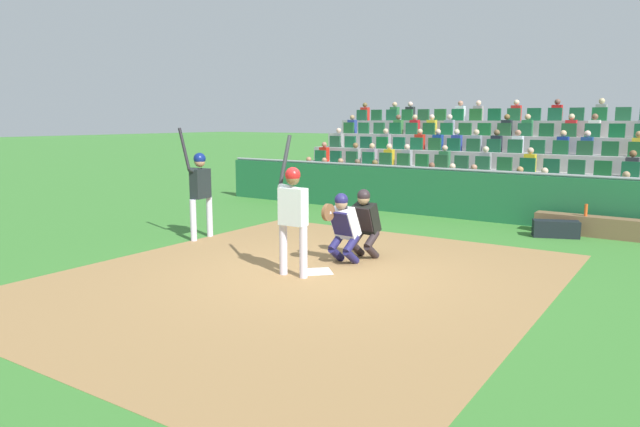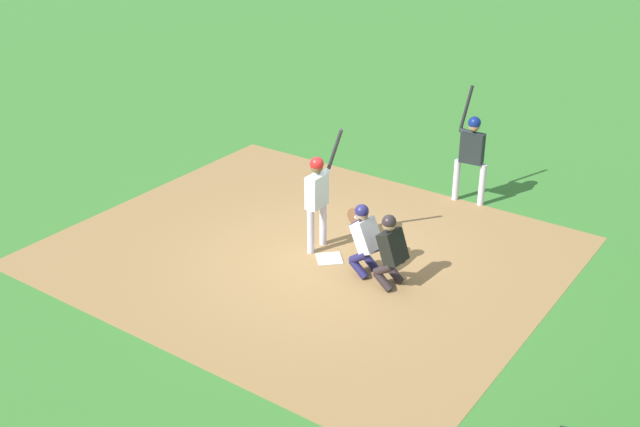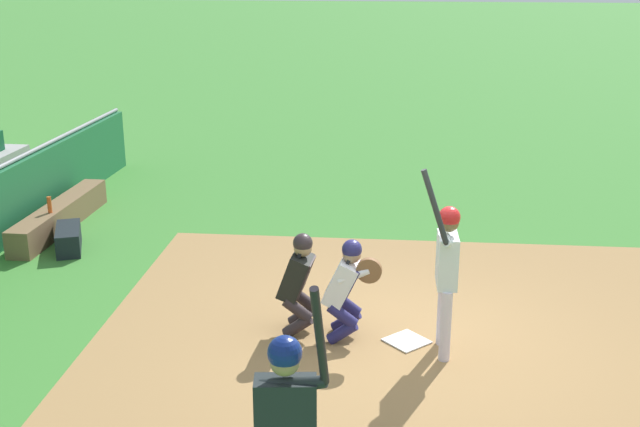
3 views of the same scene
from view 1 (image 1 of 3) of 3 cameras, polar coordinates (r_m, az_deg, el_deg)
ground_plane at (r=9.73m, az=-0.18°, el=-5.82°), size 160.00×160.00×0.00m
infield_dirt_patch at (r=9.34m, az=-1.96°, el=-6.45°), size 7.51×8.78×0.01m
home_plate_marker at (r=9.73m, az=-0.18°, el=-5.73°), size 0.62×0.62×0.02m
batter_at_plate at (r=9.29m, az=-2.71°, el=0.47°), size 0.59×0.46×2.28m
catcher_crouching at (r=10.16m, az=2.24°, el=-1.04°), size 0.48×0.71×1.28m
home_plate_umpire at (r=10.60m, az=4.44°, el=-0.67°), size 0.48×0.48×1.30m
dugout_wall at (r=15.29m, az=13.95°, el=1.79°), size 15.61×0.24×1.29m
dugout_bench at (r=13.95m, az=26.66°, el=-1.28°), size 3.11×0.40×0.44m
water_bottle_on_bench at (r=13.89m, az=24.68°, el=0.31°), size 0.07×0.07×0.27m
equipment_duffel_bag at (r=13.56m, az=22.17°, el=-1.41°), size 1.01×0.69×0.36m
on_deck_batter at (r=12.51m, az=-11.73°, el=2.74°), size 0.47×0.69×2.36m
bleacher_stand at (r=19.96m, az=19.10°, el=4.19°), size 14.92×4.85×3.20m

